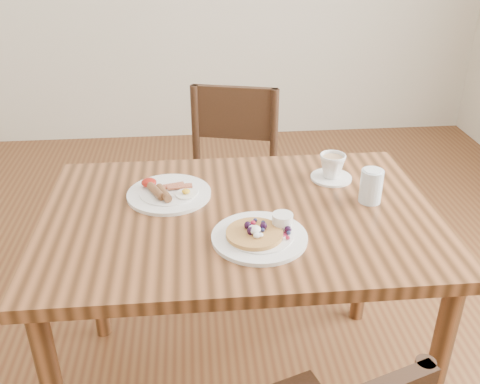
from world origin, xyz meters
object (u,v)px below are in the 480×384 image
Objects in this scene: dining_table at (240,239)px; teacup_saucer at (332,168)px; pancake_plate at (261,234)px; breakfast_plate at (168,193)px; water_glass at (371,186)px; chair_far at (230,180)px.

teacup_saucer is (0.33, 0.20, 0.14)m from dining_table.
breakfast_plate is (-0.27, 0.28, -0.00)m from pancake_plate.
teacup_saucer is 1.30× the size of water_glass.
water_glass reaches higher than breakfast_plate.
chair_far reaches higher than pancake_plate.
pancake_plate is at bearing -129.55° from teacup_saucer.
pancake_plate reaches higher than breakfast_plate.
breakfast_plate is 0.64m from water_glass.
teacup_saucer is (0.29, 0.35, 0.03)m from pancake_plate.
teacup_saucer reaches higher than dining_table.
breakfast_plate is 1.93× the size of teacup_saucer.
chair_far is 3.26× the size of breakfast_plate.
water_glass is at bearing 4.18° from dining_table.
teacup_saucer reaches higher than breakfast_plate.
chair_far is at bearing 67.87° from breakfast_plate.
teacup_saucer is at bearing 116.00° from water_glass.
dining_table is 0.44m from water_glass.
chair_far is at bearing 119.22° from water_glass.
breakfast_plate is 2.50× the size of water_glass.
chair_far is 6.29× the size of teacup_saucer.
teacup_saucer is at bearing 134.51° from chair_far.
breakfast_plate is at bearing 133.85° from pancake_plate.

